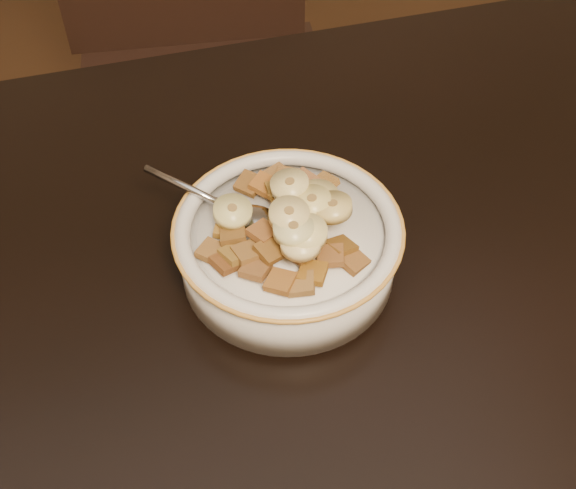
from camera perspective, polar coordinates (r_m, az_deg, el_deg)
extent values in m
cube|color=black|center=(0.56, -13.07, -15.25)|extent=(1.43, 0.95, 0.04)
cube|color=black|center=(1.24, -6.53, 12.07)|extent=(0.47, 0.47, 0.97)
cylinder|color=beige|center=(0.60, 0.00, -0.55)|extent=(0.18, 0.18, 0.04)
cylinder|color=silver|center=(0.58, 0.00, 0.82)|extent=(0.15, 0.15, 0.00)
ellipsoid|color=#A1A1A5|center=(0.58, -2.55, 1.95)|extent=(0.05, 0.05, 0.01)
cube|color=brown|center=(0.61, -0.09, 5.27)|extent=(0.03, 0.03, 0.01)
cube|color=olive|center=(0.54, 1.05, -3.12)|extent=(0.03, 0.02, 0.01)
cube|color=brown|center=(0.61, -3.08, 4.84)|extent=(0.03, 0.03, 0.01)
cube|color=brown|center=(0.56, 4.20, -0.16)|extent=(0.03, 0.03, 0.01)
cube|color=brown|center=(0.57, 1.15, 3.18)|extent=(0.02, 0.02, 0.01)
cube|color=brown|center=(0.54, -0.60, -2.95)|extent=(0.03, 0.03, 0.01)
cube|color=brown|center=(0.56, -1.96, 0.97)|extent=(0.03, 0.03, 0.01)
cube|color=brown|center=(0.61, 1.29, 5.05)|extent=(0.03, 0.03, 0.01)
cube|color=olive|center=(0.61, 2.83, 4.83)|extent=(0.03, 0.03, 0.01)
cube|color=#9D6831|center=(0.56, 1.68, 2.14)|extent=(0.03, 0.03, 0.01)
cube|color=brown|center=(0.55, 0.94, -0.44)|extent=(0.03, 0.03, 0.01)
cube|color=brown|center=(0.59, -0.24, 3.84)|extent=(0.03, 0.03, 0.01)
cube|color=brown|center=(0.60, -1.88, 4.74)|extent=(0.03, 0.03, 0.01)
cube|color=#8B601D|center=(0.55, -4.20, -0.72)|extent=(0.03, 0.03, 0.01)
cube|color=brown|center=(0.55, -1.38, -0.47)|extent=(0.03, 0.03, 0.01)
cube|color=brown|center=(0.56, -6.02, -0.55)|extent=(0.03, 0.03, 0.01)
cube|color=#906218|center=(0.54, 1.97, -2.22)|extent=(0.03, 0.03, 0.01)
cube|color=brown|center=(0.62, -0.88, 5.52)|extent=(0.03, 0.03, 0.01)
cube|color=brown|center=(0.55, 3.41, -0.90)|extent=(0.03, 0.02, 0.01)
cube|color=brown|center=(0.59, -0.68, 4.34)|extent=(0.02, 0.02, 0.01)
cube|color=brown|center=(0.57, -4.79, 1.29)|extent=(0.03, 0.03, 0.01)
cube|color=brown|center=(0.56, -4.38, 0.87)|extent=(0.02, 0.02, 0.01)
cube|color=#944B1B|center=(0.55, 1.02, 0.66)|extent=(0.02, 0.02, 0.01)
cube|color=brown|center=(0.54, -2.58, -1.94)|extent=(0.03, 0.03, 0.01)
cube|color=brown|center=(0.56, 5.16, -1.28)|extent=(0.03, 0.03, 0.01)
cube|color=brown|center=(0.55, -4.91, -1.40)|extent=(0.03, 0.03, 0.01)
cube|color=brown|center=(0.55, -3.22, -0.63)|extent=(0.02, 0.03, 0.01)
cube|color=#966123|center=(0.58, 0.52, 4.06)|extent=(0.03, 0.03, 0.01)
cylinder|color=#CCC07A|center=(0.57, -4.40, 2.59)|extent=(0.04, 0.04, 0.02)
cylinder|color=#DCBE80|center=(0.54, 1.01, 0.08)|extent=(0.04, 0.04, 0.01)
cylinder|color=tan|center=(0.56, 3.53, 2.94)|extent=(0.04, 0.04, 0.02)
cylinder|color=#D2BD69|center=(0.57, 2.49, 3.80)|extent=(0.04, 0.04, 0.01)
cylinder|color=#D6C479|center=(0.55, 0.09, 2.35)|extent=(0.04, 0.04, 0.01)
cylinder|color=#F7D786|center=(0.54, 1.50, 0.92)|extent=(0.04, 0.04, 0.02)
cylinder|color=tan|center=(0.56, 1.89, 3.36)|extent=(0.04, 0.04, 0.01)
cylinder|color=#EDD683|center=(0.57, 0.14, 4.68)|extent=(0.04, 0.04, 0.01)
cylinder|color=#E5D98C|center=(0.54, 0.43, 1.19)|extent=(0.04, 0.04, 0.01)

